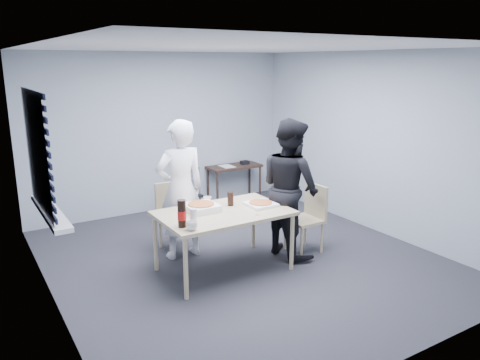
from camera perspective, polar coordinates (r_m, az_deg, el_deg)
room at (r=5.26m, az=-23.09°, el=2.11°), size 5.00×5.00×5.00m
dining_table at (r=5.51m, az=-2.01°, el=-4.43°), size 1.52×0.96×0.74m
chair_far at (r=6.30m, az=-8.08°, el=-3.75°), size 0.42×0.42×0.89m
chair_right at (r=6.21m, az=8.45°, el=-4.01°), size 0.42×0.42×0.89m
person_white at (r=5.90m, az=-7.27°, el=-1.18°), size 0.65×0.42×1.77m
person_black at (r=5.98m, az=6.11°, el=-0.93°), size 0.47×0.86×1.77m
side_table at (r=8.36m, az=-0.72°, el=1.26°), size 0.97×0.43×0.64m
stool at (r=7.30m, az=-6.18°, el=-2.56°), size 0.33×0.33×0.45m
backpack at (r=7.21m, az=-6.21°, el=-0.16°), size 0.30×0.22×0.43m
pizza_box_a at (r=5.52m, az=-4.76°, el=-3.32°), size 0.36×0.36×0.09m
pizza_box_b at (r=5.70m, az=2.54°, el=-2.93°), size 0.33×0.33×0.05m
mug_a at (r=4.91m, az=-5.92°, el=-5.56°), size 0.17×0.17×0.10m
mug_b at (r=5.77m, az=-3.99°, el=-2.50°), size 0.10×0.10×0.09m
cola_glass at (r=5.69m, az=-1.16°, el=-2.31°), size 0.09×0.09×0.17m
soda_bottle at (r=4.98m, az=-7.10°, el=-4.14°), size 0.09×0.09×0.30m
plastic_cups at (r=5.05m, az=-5.67°, el=-4.46°), size 0.10×0.10×0.18m
rubber_band at (r=5.37m, az=2.15°, el=-4.25°), size 0.07×0.07×0.00m
papers at (r=8.27m, az=-1.61°, el=1.68°), size 0.25×0.32×0.00m
black_box at (r=8.45m, az=0.58°, el=2.16°), size 0.17×0.15×0.06m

